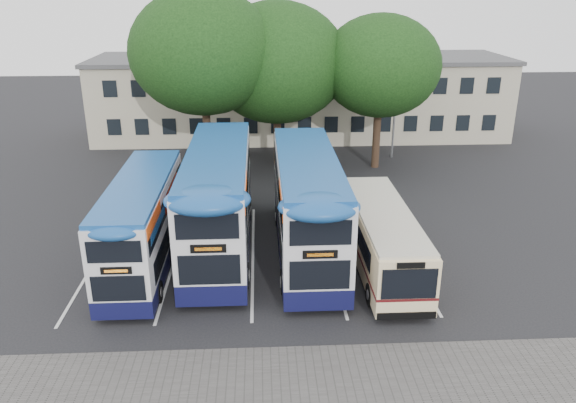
% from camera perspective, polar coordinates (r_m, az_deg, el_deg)
% --- Properties ---
extents(ground, '(120.00, 120.00, 0.00)m').
position_cam_1_polar(ground, '(21.53, 6.54, -11.17)').
color(ground, black).
rests_on(ground, ground).
extents(bay_lines, '(14.12, 11.00, 0.01)m').
position_cam_1_polar(bay_lines, '(25.63, -3.59, -5.44)').
color(bay_lines, silver).
rests_on(bay_lines, ground).
extents(depot_building, '(32.40, 8.40, 6.20)m').
position_cam_1_polar(depot_building, '(45.79, 1.31, 10.72)').
color(depot_building, '#BCB597').
rests_on(depot_building, ground).
extents(lamp_post, '(0.25, 1.05, 9.06)m').
position_cam_1_polar(lamp_post, '(39.54, 10.98, 11.52)').
color(lamp_post, gray).
rests_on(lamp_post, ground).
extents(tree_left, '(8.85, 8.85, 11.45)m').
position_cam_1_polar(tree_left, '(35.23, -8.64, 14.77)').
color(tree_left, black).
rests_on(tree_left, ground).
extents(tree_mid, '(9.07, 9.07, 10.64)m').
position_cam_1_polar(tree_mid, '(37.03, -1.14, 13.90)').
color(tree_mid, black).
rests_on(tree_mid, ground).
extents(tree_right, '(7.59, 7.59, 9.90)m').
position_cam_1_polar(tree_right, '(36.85, 9.39, 13.42)').
color(tree_right, black).
rests_on(tree_right, ground).
extents(bus_dd_left, '(2.28, 9.39, 3.91)m').
position_cam_1_polar(bus_dd_left, '(24.57, -14.56, -1.82)').
color(bus_dd_left, '#10103A').
rests_on(bus_dd_left, ground).
extents(bus_dd_mid, '(2.72, 11.23, 4.68)m').
position_cam_1_polar(bus_dd_mid, '(25.42, -7.06, 0.54)').
color(bus_dd_mid, '#10103A').
rests_on(bus_dd_mid, ground).
extents(bus_dd_right, '(2.64, 10.90, 4.54)m').
position_cam_1_polar(bus_dd_right, '(24.84, 1.96, 0.00)').
color(bus_dd_right, '#10103A').
rests_on(bus_dd_right, ground).
extents(bus_single, '(2.28, 8.98, 2.68)m').
position_cam_1_polar(bus_single, '(24.29, 9.53, -3.33)').
color(bus_single, beige).
rests_on(bus_single, ground).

